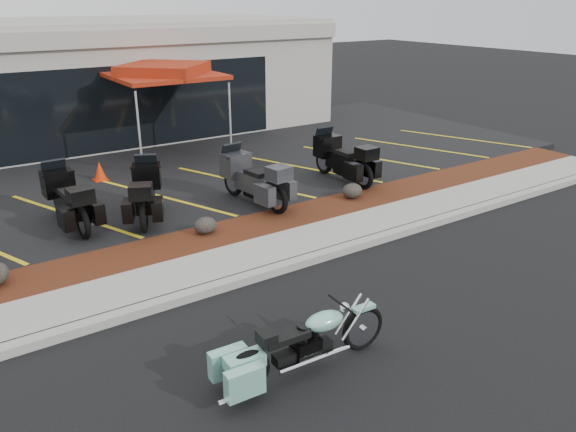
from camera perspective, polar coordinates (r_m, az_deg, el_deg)
ground at (r=9.60m, az=0.47°, el=-8.19°), size 90.00×90.00×0.00m
curb at (r=10.23m, az=-2.39°, el=-5.76°), size 24.00×0.25×0.15m
sidewalk at (r=10.78m, az=-4.35°, el=-4.34°), size 24.00×1.20×0.15m
mulch_bed at (r=11.74m, az=-7.27°, el=-2.19°), size 24.00×1.20×0.16m
upper_lot at (r=16.48m, az=-15.88°, el=4.09°), size 26.00×9.60×0.15m
dealership_building at (r=22.04m, az=-21.84°, el=12.75°), size 18.00×8.16×4.00m
boulder_mid at (r=11.73m, az=-8.39°, el=-0.95°), size 0.48×0.40×0.34m
boulder_right at (r=13.74m, az=6.55°, el=2.56°), size 0.52×0.43×0.37m
hero_cruiser at (r=8.13m, az=7.61°, el=-10.61°), size 2.62×0.78×0.91m
touring_black_front at (r=13.42m, az=-22.40°, el=2.65°), size 0.97×2.28×1.30m
touring_black_mid at (r=13.39m, az=-14.07°, el=3.53°), size 1.67×2.33×1.27m
touring_grey at (r=13.77m, az=-5.63°, el=4.71°), size 1.16×2.38×1.33m
touring_black_rear at (r=15.54m, az=3.71°, el=6.68°), size 0.87×2.28×1.32m
traffic_cone at (r=15.86m, az=-18.58°, el=4.36°), size 0.34×0.34×0.50m
popup_canopy at (r=17.37m, az=-12.49°, el=14.04°), size 3.87×3.87×2.78m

